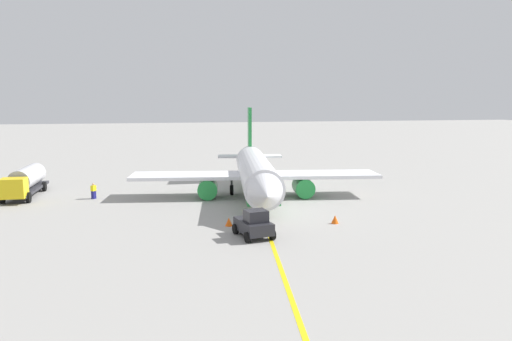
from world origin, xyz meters
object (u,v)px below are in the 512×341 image
at_px(airplane, 256,173).
at_px(safety_cone_nose, 229,222).
at_px(pushback_tug, 254,224).
at_px(refueling_worker, 94,191).
at_px(safety_cone_wingtip, 335,219).
at_px(fuel_tanker, 25,181).

distance_m(airplane, safety_cone_nose, 12.85).
height_order(pushback_tug, refueling_worker, pushback_tug).
bearing_deg(safety_cone_nose, safety_cone_wingtip, 81.86).
bearing_deg(refueling_worker, pushback_tug, 35.95).
distance_m(fuel_tanker, safety_cone_wingtip, 34.37).
distance_m(safety_cone_nose, safety_cone_wingtip, 9.07).
height_order(fuel_tanker, pushback_tug, fuel_tanker).
xyz_separation_m(safety_cone_nose, safety_cone_wingtip, (1.28, 8.98, 0.01)).
bearing_deg(fuel_tanker, refueling_worker, 66.79).
xyz_separation_m(pushback_tug, safety_cone_nose, (-3.80, -1.28, -0.66)).
relative_size(pushback_tug, refueling_worker, 2.27).
distance_m(airplane, fuel_tanker, 25.38).
height_order(airplane, safety_cone_nose, airplane).
xyz_separation_m(fuel_tanker, refueling_worker, (3.18, 7.42, -0.91)).
height_order(pushback_tug, safety_cone_wingtip, pushback_tug).
bearing_deg(safety_cone_wingtip, airplane, -163.03).
xyz_separation_m(refueling_worker, safety_cone_nose, (14.67, 12.11, -0.47)).
height_order(fuel_tanker, refueling_worker, fuel_tanker).
xyz_separation_m(fuel_tanker, safety_cone_wingtip, (19.14, 28.51, -1.37)).
height_order(pushback_tug, safety_cone_nose, pushback_tug).
bearing_deg(pushback_tug, refueling_worker, -144.05).
relative_size(pushback_tug, safety_cone_wingtip, 5.42).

